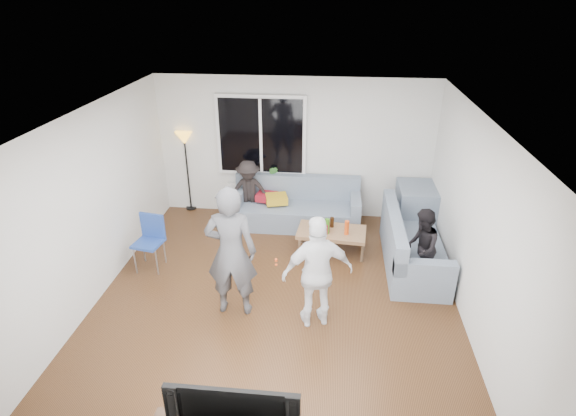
# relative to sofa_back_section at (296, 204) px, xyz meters

# --- Properties ---
(floor) EXTENTS (5.00, 5.50, 0.04)m
(floor) POSITION_rel_sofa_back_section_xyz_m (-0.08, -2.27, -0.45)
(floor) COLOR #56351C
(floor) RESTS_ON ground
(ceiling) EXTENTS (5.00, 5.50, 0.04)m
(ceiling) POSITION_rel_sofa_back_section_xyz_m (-0.08, -2.27, 2.20)
(ceiling) COLOR white
(ceiling) RESTS_ON ground
(wall_back) EXTENTS (5.00, 0.04, 2.60)m
(wall_back) POSITION_rel_sofa_back_section_xyz_m (-0.08, 0.50, 0.88)
(wall_back) COLOR silver
(wall_back) RESTS_ON ground
(wall_front) EXTENTS (5.00, 0.04, 2.60)m
(wall_front) POSITION_rel_sofa_back_section_xyz_m (-0.08, -5.04, 0.88)
(wall_front) COLOR silver
(wall_front) RESTS_ON ground
(wall_left) EXTENTS (0.04, 5.50, 2.60)m
(wall_left) POSITION_rel_sofa_back_section_xyz_m (-2.60, -2.27, 0.88)
(wall_left) COLOR silver
(wall_left) RESTS_ON ground
(wall_right) EXTENTS (0.04, 5.50, 2.60)m
(wall_right) POSITION_rel_sofa_back_section_xyz_m (2.44, -2.27, 0.88)
(wall_right) COLOR silver
(wall_right) RESTS_ON ground
(window_frame) EXTENTS (1.62, 0.06, 1.47)m
(window_frame) POSITION_rel_sofa_back_section_xyz_m (-0.68, 0.42, 1.12)
(window_frame) COLOR white
(window_frame) RESTS_ON wall_back
(window_glass) EXTENTS (1.50, 0.02, 1.35)m
(window_glass) POSITION_rel_sofa_back_section_xyz_m (-0.68, 0.38, 1.12)
(window_glass) COLOR black
(window_glass) RESTS_ON window_frame
(window_mullion) EXTENTS (0.05, 0.03, 1.35)m
(window_mullion) POSITION_rel_sofa_back_section_xyz_m (-0.68, 0.37, 1.12)
(window_mullion) COLOR white
(window_mullion) RESTS_ON window_frame
(radiator) EXTENTS (1.30, 0.12, 0.62)m
(radiator) POSITION_rel_sofa_back_section_xyz_m (-0.68, 0.38, -0.11)
(radiator) COLOR silver
(radiator) RESTS_ON floor
(potted_plant) EXTENTS (0.23, 0.20, 0.38)m
(potted_plant) POSITION_rel_sofa_back_section_xyz_m (-0.48, 0.35, 0.38)
(potted_plant) COLOR #35722D
(potted_plant) RESTS_ON radiator
(vase) EXTENTS (0.18, 0.18, 0.16)m
(vase) POSITION_rel_sofa_back_section_xyz_m (-0.73, 0.35, 0.27)
(vase) COLOR silver
(vase) RESTS_ON radiator
(sofa_back_section) EXTENTS (2.30, 0.85, 0.85)m
(sofa_back_section) POSITION_rel_sofa_back_section_xyz_m (0.00, 0.00, 0.00)
(sofa_back_section) COLOR slate
(sofa_back_section) RESTS_ON floor
(sofa_right_section) EXTENTS (2.00, 0.85, 0.85)m
(sofa_right_section) POSITION_rel_sofa_back_section_xyz_m (1.94, -1.14, 0.00)
(sofa_right_section) COLOR slate
(sofa_right_section) RESTS_ON floor
(sofa_corner) EXTENTS (0.85, 0.85, 0.85)m
(sofa_corner) POSITION_rel_sofa_back_section_xyz_m (2.22, 0.00, 0.00)
(sofa_corner) COLOR slate
(sofa_corner) RESTS_ON floor
(cushion_yellow) EXTENTS (0.45, 0.41, 0.14)m
(cushion_yellow) POSITION_rel_sofa_back_section_xyz_m (-0.36, -0.02, 0.09)
(cushion_yellow) COLOR gold
(cushion_yellow) RESTS_ON sofa_back_section
(cushion_red) EXTENTS (0.41, 0.36, 0.13)m
(cushion_red) POSITION_rel_sofa_back_section_xyz_m (-0.54, 0.06, 0.09)
(cushion_red) COLOR maroon
(cushion_red) RESTS_ON sofa_back_section
(coffee_table) EXTENTS (1.15, 0.69, 0.40)m
(coffee_table) POSITION_rel_sofa_back_section_xyz_m (0.66, -0.90, -0.22)
(coffee_table) COLOR #926A46
(coffee_table) RESTS_ON floor
(pitcher) EXTENTS (0.17, 0.17, 0.17)m
(pitcher) POSITION_rel_sofa_back_section_xyz_m (0.54, -0.97, 0.06)
(pitcher) COLOR maroon
(pitcher) RESTS_ON coffee_table
(side_chair) EXTENTS (0.46, 0.46, 0.86)m
(side_chair) POSITION_rel_sofa_back_section_xyz_m (-2.13, -1.67, 0.01)
(side_chair) COLOR #214092
(side_chair) RESTS_ON floor
(floor_lamp) EXTENTS (0.32, 0.32, 1.56)m
(floor_lamp) POSITION_rel_sofa_back_section_xyz_m (-2.13, 0.46, 0.36)
(floor_lamp) COLOR #FFB030
(floor_lamp) RESTS_ON floor
(player_left) EXTENTS (0.68, 0.46, 1.83)m
(player_left) POSITION_rel_sofa_back_section_xyz_m (-0.62, -2.55, 0.49)
(player_left) COLOR #46464B
(player_left) RESTS_ON floor
(player_right) EXTENTS (0.97, 0.62, 1.54)m
(player_right) POSITION_rel_sofa_back_section_xyz_m (0.50, -2.68, 0.35)
(player_right) COLOR white
(player_right) RESTS_ON floor
(spectator_right) EXTENTS (0.53, 0.64, 1.19)m
(spectator_right) POSITION_rel_sofa_back_section_xyz_m (1.94, -1.64, 0.17)
(spectator_right) COLOR black
(spectator_right) RESTS_ON floor
(spectator_back) EXTENTS (0.80, 0.49, 1.20)m
(spectator_back) POSITION_rel_sofa_back_section_xyz_m (-0.87, 0.03, 0.18)
(spectator_back) COLOR black
(spectator_back) RESTS_ON floor
(television) EXTENTS (1.13, 0.15, 0.65)m
(television) POSITION_rel_sofa_back_section_xyz_m (-0.11, -4.77, 0.34)
(television) COLOR black
(television) RESTS_ON tv_console
(bottle_c) EXTENTS (0.07, 0.07, 0.17)m
(bottle_c) POSITION_rel_sofa_back_section_xyz_m (0.66, -0.77, 0.06)
(bottle_c) COLOR black
(bottle_c) RESTS_ON coffee_table
(bottle_b) EXTENTS (0.08, 0.08, 0.26)m
(bottle_b) POSITION_rel_sofa_back_section_xyz_m (0.58, -1.00, 0.10)
(bottle_b) COLOR #347815
(bottle_b) RESTS_ON coffee_table
(bottle_d) EXTENTS (0.07, 0.07, 0.24)m
(bottle_d) POSITION_rel_sofa_back_section_xyz_m (0.89, -1.00, 0.09)
(bottle_d) COLOR #E04913
(bottle_d) RESTS_ON coffee_table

